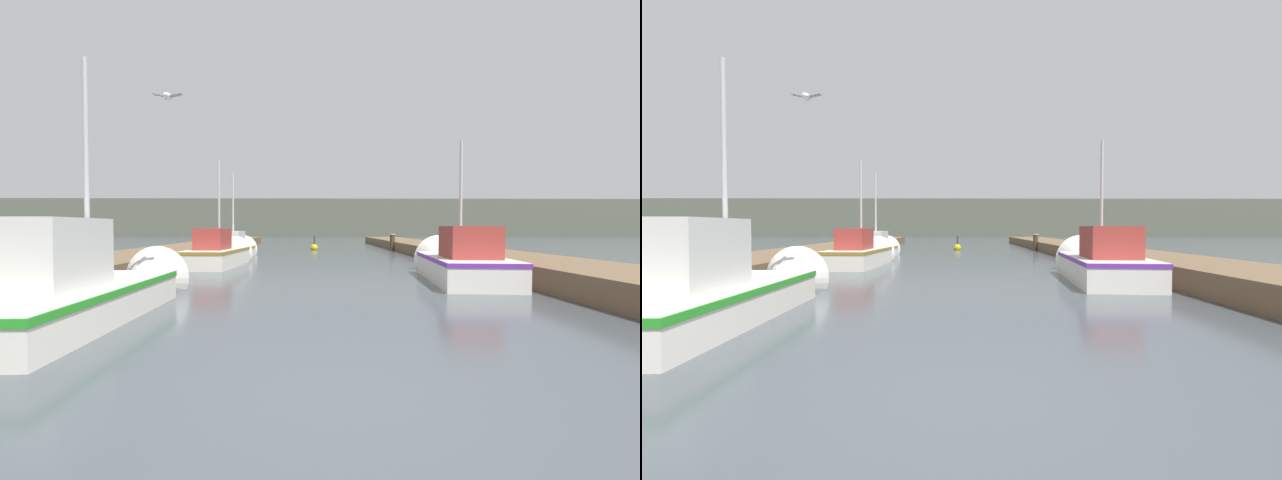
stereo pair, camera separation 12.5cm
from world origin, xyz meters
TOP-DOWN VIEW (x-y plane):
  - ground_plane at (0.00, 0.00)m, footprint 200.00×200.00m
  - dock_left at (-6.20, 16.00)m, footprint 2.78×40.00m
  - dock_right at (6.20, 16.00)m, footprint 2.78×40.00m
  - distant_shore_ridge at (0.00, 67.34)m, footprint 120.00×16.00m
  - fishing_boat_0 at (-3.73, 3.80)m, footprint 1.56×5.68m
  - fishing_boat_1 at (3.84, 8.46)m, footprint 2.25×5.58m
  - fishing_boat_2 at (-3.61, 12.76)m, footprint 1.82×4.96m
  - fishing_boat_3 at (-3.87, 17.24)m, footprint 1.71×4.75m
  - mooring_piling_0 at (-5.01, 22.62)m, footprint 0.23×0.23m
  - mooring_piling_1 at (4.73, 22.44)m, footprint 0.35×0.35m
  - channel_buoy at (-0.01, 23.46)m, footprint 0.47×0.47m
  - seagull_lead at (-2.87, 4.68)m, footprint 0.55×0.29m

SIDE VIEW (x-z plane):
  - ground_plane at x=0.00m, z-range 0.00..0.00m
  - channel_buoy at x=-0.01m, z-range -0.35..0.62m
  - dock_left at x=-6.20m, z-range 0.00..0.54m
  - dock_right at x=6.20m, z-range 0.00..0.54m
  - fishing_boat_3 at x=-3.87m, z-range -1.84..2.62m
  - fishing_boat_0 at x=-3.73m, z-range -1.81..2.68m
  - fishing_boat_2 at x=-3.61m, z-range -1.68..2.58m
  - fishing_boat_1 at x=3.84m, z-range -1.65..2.58m
  - mooring_piling_1 at x=4.73m, z-range 0.01..1.02m
  - mooring_piling_0 at x=-5.01m, z-range 0.01..1.10m
  - distant_shore_ridge at x=0.00m, z-range 0.00..5.63m
  - seagull_lead at x=-2.87m, z-range 3.78..3.90m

